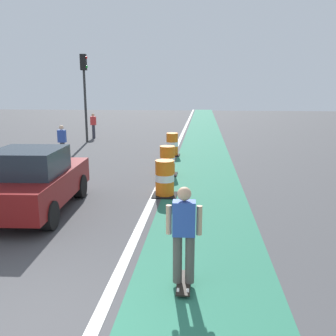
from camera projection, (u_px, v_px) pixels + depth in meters
bike_lane_strip at (204, 161)px, 16.12m from camera, size 2.50×80.00×0.01m
lane_divider_stripe at (170, 161)px, 16.26m from camera, size 0.20×80.00×0.01m
skateboarder_on_lane at (184, 234)px, 5.76m from camera, size 0.57×0.81×1.69m
parked_sedan_nearest at (33, 181)px, 9.37m from camera, size 2.10×4.20×1.70m
traffic_barrel_front at (165, 179)px, 10.85m from camera, size 0.73×0.73×1.09m
traffic_barrel_mid at (167, 161)px, 13.50m from camera, size 0.73×0.73×1.09m
traffic_barrel_back at (172, 145)px, 17.41m from camera, size 0.73×0.73×1.09m
traffic_light_corner at (85, 83)px, 21.12m from camera, size 0.41×0.32×5.10m
pedestrian_crossing at (62, 142)px, 15.93m from camera, size 0.34×0.20×1.61m
pedestrian_waiting at (93, 125)px, 23.46m from camera, size 0.34×0.20×1.61m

